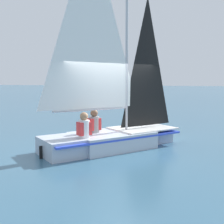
% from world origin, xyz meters
% --- Properties ---
extents(ground_plane, '(260.00, 260.00, 0.00)m').
position_xyz_m(ground_plane, '(0.00, 0.00, 0.00)').
color(ground_plane, '#38607A').
extents(sailboat_main, '(4.23, 3.55, 6.25)m').
position_xyz_m(sailboat_main, '(0.04, -0.03, 0.95)').
color(sailboat_main, '#B2BCCC').
rests_on(sailboat_main, ground_plane).
extents(sailor_helm, '(0.43, 0.42, 1.16)m').
position_xyz_m(sailor_helm, '(0.26, -0.46, 0.62)').
color(sailor_helm, black).
rests_on(sailor_helm, ground_plane).
extents(sailor_crew, '(0.43, 0.42, 1.16)m').
position_xyz_m(sailor_crew, '(1.06, -0.36, 0.62)').
color(sailor_crew, black).
rests_on(sailor_crew, ground_plane).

